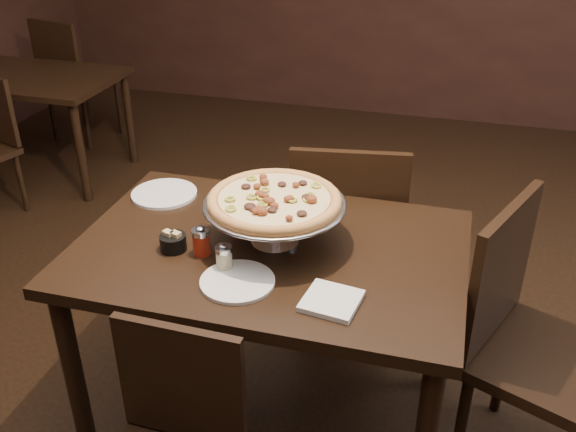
# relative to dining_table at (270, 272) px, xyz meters

# --- Properties ---
(room) EXTENTS (6.04, 7.04, 2.84)m
(room) POSITION_rel_dining_table_xyz_m (0.09, 0.11, 0.71)
(room) COLOR black
(room) RESTS_ON ground
(dining_table) EXTENTS (1.28, 0.86, 0.80)m
(dining_table) POSITION_rel_dining_table_xyz_m (0.00, 0.00, 0.00)
(dining_table) COLOR black
(dining_table) RESTS_ON ground
(background_table) EXTENTS (1.10, 0.73, 0.69)m
(background_table) POSITION_rel_dining_table_xyz_m (-2.17, 1.76, -0.10)
(background_table) COLOR black
(background_table) RESTS_ON ground
(pizza_stand) EXTENTS (0.47, 0.47, 0.19)m
(pizza_stand) POSITION_rel_dining_table_xyz_m (0.01, 0.03, 0.26)
(pizza_stand) COLOR silver
(pizza_stand) RESTS_ON dining_table
(parmesan_shaker) EXTENTS (0.05, 0.05, 0.09)m
(parmesan_shaker) POSITION_rel_dining_table_xyz_m (-0.09, -0.17, 0.15)
(parmesan_shaker) COLOR beige
(parmesan_shaker) RESTS_ON dining_table
(pepper_flake_shaker) EXTENTS (0.06, 0.06, 0.10)m
(pepper_flake_shaker) POSITION_rel_dining_table_xyz_m (-0.20, -0.10, 0.15)
(pepper_flake_shaker) COLOR maroon
(pepper_flake_shaker) RESTS_ON dining_table
(packet_caddy) EXTENTS (0.09, 0.09, 0.07)m
(packet_caddy) POSITION_rel_dining_table_xyz_m (-0.30, -0.11, 0.13)
(packet_caddy) COLOR black
(packet_caddy) RESTS_ON dining_table
(napkin_stack) EXTENTS (0.18, 0.18, 0.02)m
(napkin_stack) POSITION_rel_dining_table_xyz_m (0.26, -0.25, 0.11)
(napkin_stack) COLOR silver
(napkin_stack) RESTS_ON dining_table
(plate_left) EXTENTS (0.25, 0.25, 0.01)m
(plate_left) POSITION_rel_dining_table_xyz_m (-0.49, 0.24, 0.11)
(plate_left) COLOR silver
(plate_left) RESTS_ON dining_table
(plate_near) EXTENTS (0.23, 0.23, 0.01)m
(plate_near) POSITION_rel_dining_table_xyz_m (-0.03, -0.23, 0.11)
(plate_near) COLOR silver
(plate_near) RESTS_ON dining_table
(serving_spatula) EXTENTS (0.18, 0.18, 0.03)m
(serving_spatula) POSITION_rel_dining_table_xyz_m (0.04, -0.02, 0.26)
(serving_spatula) COLOR silver
(serving_spatula) RESTS_ON pizza_stand
(chair_far) EXTENTS (0.52, 0.52, 0.98)m
(chair_far) POSITION_rel_dining_table_xyz_m (0.16, 0.57, -0.16)
(chair_far) COLOR black
(chair_far) RESTS_ON ground
(chair_side) EXTENTS (0.60, 0.60, 0.99)m
(chair_side) POSITION_rel_dining_table_xyz_m (0.87, 0.08, -0.15)
(chair_side) COLOR black
(chair_side) RESTS_ON ground
(bg_chair_far) EXTENTS (0.52, 0.52, 0.93)m
(bg_chair_far) POSITION_rel_dining_table_xyz_m (-2.27, 2.35, -0.19)
(bg_chair_far) COLOR black
(bg_chair_far) RESTS_ON ground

